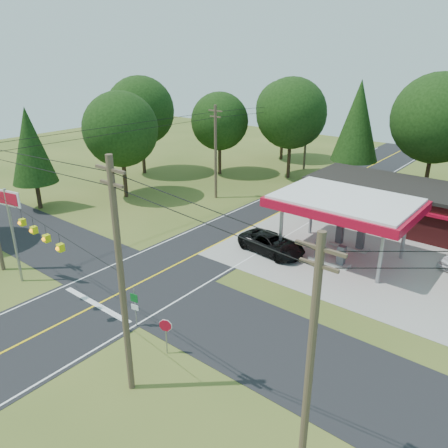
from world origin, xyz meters
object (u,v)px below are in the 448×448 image
Objects in this scene: big_stop_sign at (9,214)px; octagonal_stop_sign at (166,328)px; suv_car at (272,244)px; gas_canopy at (345,205)px.

octagonal_stop_sign is at bearing 3.63° from big_stop_sign.
big_stop_sign is 3.15× the size of octagonal_stop_sign.
suv_car is 0.83× the size of big_stop_sign.
gas_canopy is at bearing -49.59° from suv_car.
big_stop_sign is 14.22m from octagonal_stop_sign.
octagonal_stop_sign reaches higher than suv_car.
big_stop_sign is (-15.75, -18.01, 0.82)m from gas_canopy.
suv_car is at bearing -146.31° from gas_canopy.
octagonal_stop_sign is at bearing -96.66° from gas_canopy.
octagonal_stop_sign is (2.50, -14.14, 0.82)m from suv_car.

